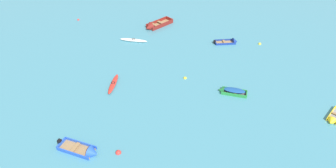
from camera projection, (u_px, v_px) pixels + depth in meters
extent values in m
ellipsoid|color=white|center=(133.00, 40.00, 39.10)|extent=(3.73, 1.48, 0.33)
torus|color=black|center=(133.00, 39.00, 39.01)|extent=(0.55, 0.55, 0.07)
cube|color=#99754C|center=(77.00, 149.00, 24.34)|extent=(3.12, 2.20, 0.09)
cube|color=blue|center=(81.00, 143.00, 24.71)|extent=(2.82, 1.29, 0.35)
cube|color=blue|center=(72.00, 154.00, 23.81)|extent=(2.82, 1.29, 0.35)
cube|color=blue|center=(61.00, 143.00, 24.69)|extent=(0.59, 1.13, 0.35)
cone|color=blue|center=(93.00, 153.00, 23.81)|extent=(1.10, 1.34, 1.15)
cube|color=#937047|center=(75.00, 147.00, 24.26)|extent=(0.72, 1.11, 0.03)
cube|color=black|center=(60.00, 142.00, 24.65)|extent=(0.38, 0.40, 0.48)
cube|color=#4C4C51|center=(234.00, 93.00, 30.27)|extent=(2.58, 1.60, 0.09)
cube|color=#288C3D|center=(234.00, 95.00, 29.83)|extent=(2.42, 0.86, 0.35)
cube|color=#288C3D|center=(234.00, 90.00, 30.55)|extent=(2.42, 0.86, 0.35)
cube|color=#288C3D|center=(247.00, 94.00, 29.92)|extent=(0.38, 0.90, 0.35)
cone|color=#288C3D|center=(221.00, 90.00, 30.46)|extent=(0.83, 1.03, 0.89)
cube|color=#937047|center=(235.00, 92.00, 30.12)|extent=(0.52, 0.87, 0.03)
ellipsoid|color=#19478C|center=(234.00, 90.00, 30.03)|extent=(2.37, 1.50, 0.26)
cube|color=#99754C|center=(160.00, 25.00, 43.03)|extent=(3.78, 3.49, 0.14)
cube|color=maroon|center=(163.00, 25.00, 42.49)|extent=(3.11, 2.65, 0.57)
cube|color=maroon|center=(156.00, 22.00, 43.31)|extent=(3.11, 2.65, 0.57)
cube|color=maroon|center=(170.00, 19.00, 44.00)|extent=(1.01, 1.15, 0.57)
cone|color=maroon|center=(149.00, 28.00, 41.74)|extent=(1.58, 1.63, 1.36)
cube|color=#937047|center=(161.00, 22.00, 42.95)|extent=(1.14, 1.24, 0.03)
cube|color=#937047|center=(155.00, 25.00, 42.31)|extent=(1.14, 1.24, 0.03)
cube|color=gray|center=(335.00, 116.00, 27.54)|extent=(2.18, 2.16, 0.08)
cube|color=yellow|center=(331.00, 113.00, 27.70)|extent=(1.73, 1.70, 0.31)
cone|color=yellow|center=(331.00, 122.00, 26.73)|extent=(0.95, 0.96, 0.81)
cube|color=#937047|center=(336.00, 114.00, 27.51)|extent=(0.70, 0.71, 0.03)
cube|color=#937047|center=(334.00, 118.00, 27.10)|extent=(0.70, 0.71, 0.03)
cube|color=#99754C|center=(225.00, 43.00, 38.80)|extent=(2.52, 1.08, 0.07)
cube|color=navy|center=(224.00, 40.00, 39.16)|extent=(2.59, 0.17, 0.28)
cube|color=navy|center=(226.00, 44.00, 38.32)|extent=(2.59, 0.17, 0.28)
cube|color=navy|center=(215.00, 42.00, 38.64)|extent=(0.15, 1.03, 0.28)
cone|color=navy|center=(235.00, 41.00, 38.83)|extent=(0.63, 1.03, 1.01)
cube|color=#937047|center=(224.00, 42.00, 38.69)|extent=(0.31, 0.95, 0.03)
cube|color=black|center=(215.00, 42.00, 38.57)|extent=(0.25, 0.28, 0.39)
ellipsoid|color=red|center=(113.00, 84.00, 31.37)|extent=(1.13, 3.54, 0.31)
torus|color=black|center=(113.00, 83.00, 31.29)|extent=(0.49, 0.49, 0.07)
sphere|color=red|center=(78.00, 20.00, 44.51)|extent=(0.36, 0.36, 0.36)
sphere|color=red|center=(118.00, 153.00, 24.10)|extent=(0.48, 0.48, 0.48)
sphere|color=yellow|center=(185.00, 78.00, 32.45)|extent=(0.38, 0.38, 0.38)
sphere|color=yellow|center=(260.00, 44.00, 38.59)|extent=(0.40, 0.40, 0.40)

